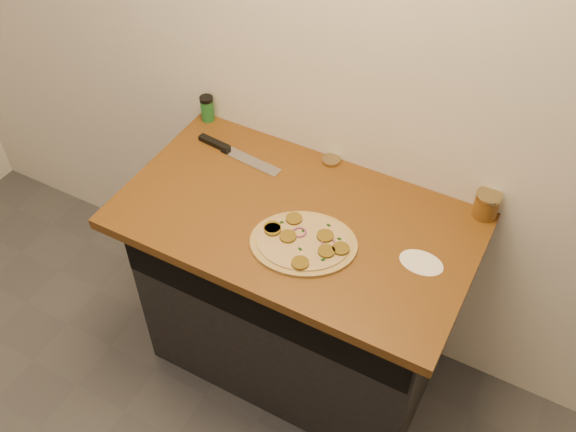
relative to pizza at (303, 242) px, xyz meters
The scene contains 8 objects.
cabinet 0.50m from the pizza, 120.49° to the left, with size 1.10×0.60×0.86m, color black.
countertop 0.13m from the pizza, 127.13° to the left, with size 1.20×0.70×0.04m, color brown.
pizza is the anchor object (origin of this frame).
chefs_knife 0.52m from the pizza, 148.11° to the left, with size 0.36×0.07×0.02m.
mason_jar_lid 0.42m from the pizza, 103.32° to the left, with size 0.07×0.07×0.01m, color #9C895A.
salsa_jar 0.62m from the pizza, 40.71° to the left, with size 0.09×0.09×0.09m.
spice_shaker 0.75m from the pizza, 147.25° to the left, with size 0.05×0.05×0.10m.
flour_spill 0.38m from the pizza, 16.31° to the left, with size 0.14×0.14×0.00m, color white.
Camera 1 is at (0.69, 0.09, 2.43)m, focal length 40.00 mm.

